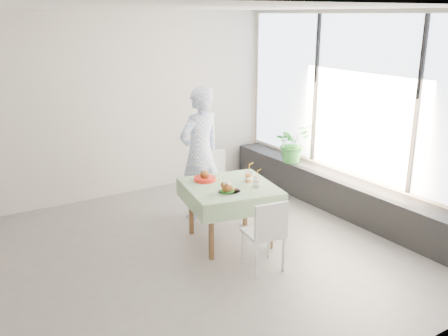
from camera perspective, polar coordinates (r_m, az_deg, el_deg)
floor at (r=5.87m, az=-6.27°, el=-10.66°), size 6.00×6.00×0.00m
ceiling at (r=5.20m, az=-7.32°, el=17.78°), size 6.00×6.00×0.00m
wall_back at (r=7.65m, az=-15.02°, el=6.56°), size 6.00×0.02×2.80m
wall_front at (r=3.40m, az=12.09°, el=-6.29°), size 6.00×0.02×2.80m
wall_right at (r=7.16m, az=15.49°, el=5.82°), size 0.02×5.00×2.80m
window_pane at (r=7.09m, az=15.49°, el=7.78°), size 0.01×4.80×2.18m
window_ledge at (r=7.32m, az=13.72°, el=-3.17°), size 0.40×4.80×0.50m
cafe_table at (r=6.17m, az=0.64°, el=-4.44°), size 1.22×1.22×0.74m
chair_far at (r=6.99m, az=-1.38°, el=-3.37°), size 0.56×0.56×0.91m
chair_near at (r=5.63m, az=4.54°, el=-8.98°), size 0.45×0.45×0.83m
diner at (r=6.82m, az=-2.76°, el=1.70°), size 0.74×0.56×1.83m
main_dish at (r=5.79m, az=0.48°, el=-2.41°), size 0.29×0.29×0.15m
juice_cup_orange at (r=6.17m, az=2.81°, el=-1.03°), size 0.10×0.10×0.28m
juice_cup_lemonade at (r=6.01m, az=3.76°, el=-1.64°), size 0.09×0.09×0.25m
second_dish at (r=6.22m, az=-2.20°, el=-1.11°), size 0.28×0.28×0.13m
potted_plant at (r=7.87m, az=7.80°, el=2.82°), size 0.59×0.52×0.60m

